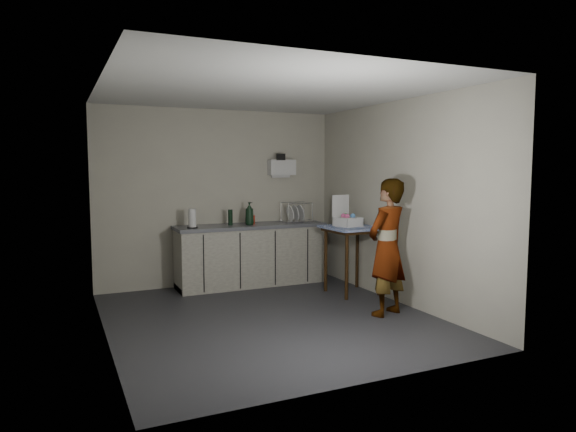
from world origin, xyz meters
name	(u,v)px	position (x,y,z in m)	size (l,w,h in m)	color
ground	(270,318)	(0.00, 0.00, 0.00)	(4.00, 4.00, 0.00)	#292A2E
wall_back	(219,198)	(0.00, 1.99, 1.30)	(3.60, 0.02, 2.60)	beige
wall_right	(398,202)	(1.79, 0.00, 1.30)	(0.02, 4.00, 2.60)	beige
wall_left	(104,213)	(-1.79, 0.00, 1.30)	(0.02, 4.00, 2.60)	beige
ceiling	(269,91)	(0.00, 0.00, 2.60)	(3.60, 4.00, 0.01)	silver
kitchen_counter	(251,256)	(0.40, 1.70, 0.43)	(2.24, 0.62, 0.91)	black
wall_shelf	(282,168)	(1.00, 1.92, 1.75)	(0.42, 0.18, 0.37)	white
side_table	(352,235)	(1.50, 0.63, 0.82)	(0.75, 0.75, 0.94)	#35230C
standing_man	(387,247)	(1.32, -0.44, 0.81)	(0.59, 0.39, 1.62)	#B2A593
soap_bottle	(249,213)	(0.35, 1.63, 1.08)	(0.13, 0.13, 0.34)	black
soda_can	(253,220)	(0.45, 1.74, 0.97)	(0.07, 0.07, 0.13)	red
dark_bottle	(230,217)	(0.09, 1.72, 1.02)	(0.07, 0.07, 0.23)	black
paper_towel	(192,219)	(-0.50, 1.60, 1.04)	(0.15, 0.15, 0.27)	black
dish_rack	(296,218)	(1.14, 1.69, 0.98)	(0.44, 0.33, 0.31)	silver
bakery_box	(347,219)	(1.44, 0.68, 1.03)	(0.36, 0.37, 0.43)	white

